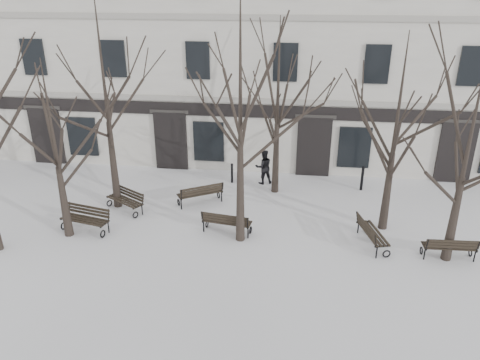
% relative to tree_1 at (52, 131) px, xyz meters
% --- Properties ---
extents(ground, '(100.00, 100.00, 0.00)m').
position_rel_tree_1_xyz_m(ground, '(5.66, -0.94, -4.09)').
color(ground, white).
rests_on(ground, ground).
extents(building, '(40.40, 10.20, 11.40)m').
position_rel_tree_1_xyz_m(building, '(5.66, 12.02, 1.43)').
color(building, silver).
rests_on(building, ground).
extents(tree_1, '(4.58, 4.58, 6.54)m').
position_rel_tree_1_xyz_m(tree_1, '(0.00, 0.00, 0.00)').
color(tree_1, black).
rests_on(tree_1, ground).
extents(tree_2, '(6.31, 6.31, 9.01)m').
position_rel_tree_1_xyz_m(tree_2, '(6.43, 0.46, 1.55)').
color(tree_2, black).
rests_on(tree_2, ground).
extents(tree_3, '(5.09, 5.09, 7.27)m').
position_rel_tree_1_xyz_m(tree_3, '(13.61, 0.05, 0.46)').
color(tree_3, black).
rests_on(tree_3, ground).
extents(tree_4, '(6.13, 6.13, 8.76)m').
position_rel_tree_1_xyz_m(tree_4, '(0.95, 2.55, 1.39)').
color(tree_4, black).
rests_on(tree_4, ground).
extents(tree_5, '(5.29, 5.29, 7.56)m').
position_rel_tree_1_xyz_m(tree_5, '(7.46, 4.86, 0.64)').
color(tree_5, black).
rests_on(tree_5, ground).
extents(tree_6, '(5.13, 5.13, 7.34)m').
position_rel_tree_1_xyz_m(tree_6, '(11.78, 2.02, 0.50)').
color(tree_6, black).
rests_on(tree_6, ground).
extents(bench_0, '(1.98, 1.09, 0.95)m').
position_rel_tree_1_xyz_m(bench_0, '(0.52, 0.43, -3.57)').
color(bench_0, black).
rests_on(bench_0, ground).
extents(bench_1, '(1.91, 0.94, 0.93)m').
position_rel_tree_1_xyz_m(bench_1, '(5.86, 0.84, -3.58)').
color(bench_1, black).
rests_on(bench_1, ground).
extents(bench_2, '(1.78, 0.71, 0.88)m').
position_rel_tree_1_xyz_m(bench_2, '(13.67, 0.06, -3.61)').
color(bench_2, black).
rests_on(bench_2, ground).
extents(bench_3, '(1.83, 1.47, 0.90)m').
position_rel_tree_1_xyz_m(bench_3, '(1.45, 2.25, -3.60)').
color(bench_3, black).
rests_on(bench_3, ground).
extents(bench_4, '(1.96, 1.56, 0.96)m').
position_rel_tree_1_xyz_m(bench_4, '(4.40, 3.15, -3.56)').
color(bench_4, black).
rests_on(bench_4, ground).
extents(bench_5, '(1.11, 1.94, 0.93)m').
position_rel_tree_1_xyz_m(bench_5, '(11.13, 0.67, -3.58)').
color(bench_5, black).
rests_on(bench_5, ground).
extents(bollard_a, '(0.12, 0.12, 0.97)m').
position_rel_tree_1_xyz_m(bollard_a, '(5.40, 5.58, -3.57)').
color(bollard_a, black).
rests_on(bollard_a, ground).
extents(bollard_b, '(0.15, 0.15, 1.15)m').
position_rel_tree_1_xyz_m(bollard_b, '(11.35, 5.49, -3.47)').
color(bollard_b, black).
rests_on(bollard_b, ground).
extents(pedestrian_b, '(0.97, 0.86, 1.65)m').
position_rel_tree_1_xyz_m(pedestrian_b, '(6.87, 5.70, -4.09)').
color(pedestrian_b, black).
rests_on(pedestrian_b, ground).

